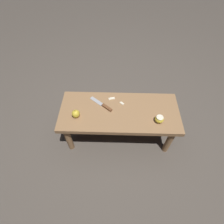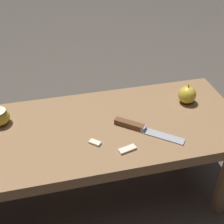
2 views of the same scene
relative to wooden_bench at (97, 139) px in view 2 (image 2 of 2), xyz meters
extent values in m
plane|color=#4C443D|center=(0.00, 0.00, -0.34)|extent=(8.00, 8.00, 0.00)
cube|color=olive|center=(0.00, 0.00, 0.04)|extent=(1.04, 0.44, 0.04)
cylinder|color=olive|center=(-0.46, -0.16, -0.16)|extent=(0.05, 0.05, 0.36)
cube|color=#9EA0A5|center=(-0.21, 0.10, 0.06)|extent=(0.13, 0.11, 0.00)
cube|color=#9EA0A5|center=(-0.15, 0.06, 0.07)|extent=(0.03, 0.03, 0.02)
cube|color=brown|center=(-0.11, 0.03, 0.07)|extent=(0.10, 0.09, 0.02)
sphere|color=gold|center=(-0.37, -0.07, 0.09)|extent=(0.07, 0.07, 0.07)
cylinder|color=#4C3319|center=(-0.37, -0.07, 0.13)|extent=(0.00, 0.00, 0.01)
cube|color=beige|center=(-0.07, 0.14, 0.06)|extent=(0.06, 0.04, 0.01)
cube|color=beige|center=(0.02, 0.08, 0.06)|extent=(0.04, 0.04, 0.01)
camera|label=1|loc=(-0.04, -0.94, 1.25)|focal=28.00mm
camera|label=2|loc=(0.14, 0.83, 0.74)|focal=50.00mm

